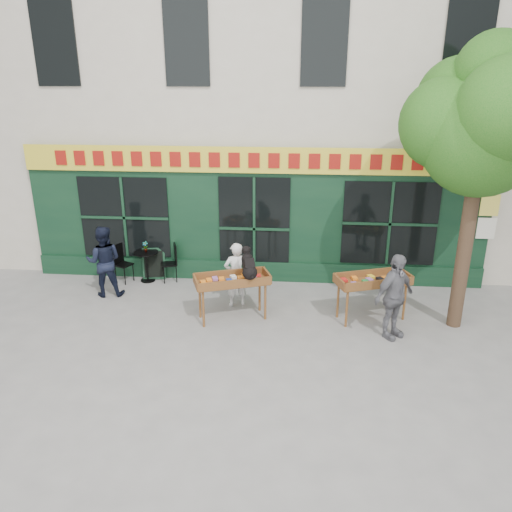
% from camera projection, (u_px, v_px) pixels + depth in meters
% --- Properties ---
extents(ground, '(80.00, 80.00, 0.00)m').
position_uv_depth(ground, '(244.00, 323.00, 10.34)').
color(ground, slate).
rests_on(ground, ground).
extents(building, '(14.00, 7.26, 10.00)m').
position_uv_depth(building, '(266.00, 70.00, 14.24)').
color(building, beige).
rests_on(building, ground).
extents(street_tree, '(3.05, 2.90, 5.60)m').
position_uv_depth(street_tree, '(485.00, 118.00, 8.92)').
color(street_tree, '#382619').
rests_on(street_tree, ground).
extents(book_cart_center, '(1.62, 1.10, 0.99)m').
position_uv_depth(book_cart_center, '(232.00, 282.00, 10.26)').
color(book_cart_center, brown).
rests_on(book_cart_center, ground).
extents(dog, '(0.52, 0.68, 0.60)m').
position_uv_depth(dog, '(249.00, 262.00, 10.03)').
color(dog, black).
rests_on(dog, book_cart_center).
extents(woman, '(0.62, 0.51, 1.46)m').
position_uv_depth(woman, '(236.00, 275.00, 10.90)').
color(woman, silver).
rests_on(woman, ground).
extents(book_cart_right, '(1.62, 1.08, 0.99)m').
position_uv_depth(book_cart_right, '(373.00, 282.00, 10.26)').
color(book_cart_right, brown).
rests_on(book_cart_right, ground).
extents(man_right, '(1.04, 0.96, 1.71)m').
position_uv_depth(man_right, '(394.00, 297.00, 9.52)').
color(man_right, slate).
rests_on(man_right, ground).
extents(bistro_table, '(0.60, 0.60, 0.76)m').
position_uv_depth(bistro_table, '(146.00, 260.00, 12.28)').
color(bistro_table, black).
rests_on(bistro_table, ground).
extents(bistro_chair_left, '(0.48, 0.48, 0.95)m').
position_uv_depth(bistro_chair_left, '(121.00, 260.00, 12.27)').
color(bistro_chair_left, black).
rests_on(bistro_chair_left, ground).
extents(bistro_chair_right, '(0.47, 0.47, 0.95)m').
position_uv_depth(bistro_chair_right, '(172.00, 259.00, 12.30)').
color(bistro_chair_right, black).
rests_on(bistro_chair_right, ground).
extents(potted_plant, '(0.16, 0.12, 0.27)m').
position_uv_depth(potted_plant, '(145.00, 247.00, 12.16)').
color(potted_plant, gray).
rests_on(potted_plant, bistro_table).
extents(man_left, '(0.91, 0.77, 1.66)m').
position_uv_depth(man_left, '(104.00, 261.00, 11.40)').
color(man_left, black).
rests_on(man_left, ground).
extents(chalkboard, '(0.58, 0.29, 0.79)m').
position_uv_depth(chalkboard, '(154.00, 264.00, 12.46)').
color(chalkboard, black).
rests_on(chalkboard, ground).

